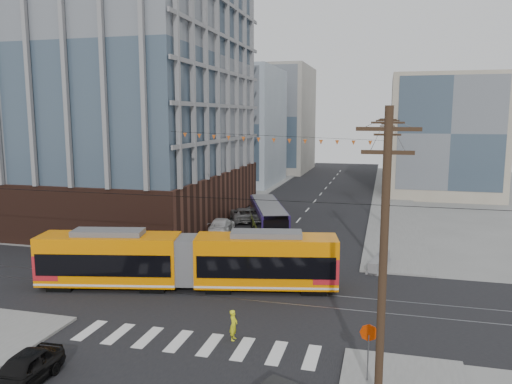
# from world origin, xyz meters

# --- Properties ---
(ground) EXTENTS (160.00, 160.00, 0.00)m
(ground) POSITION_xyz_m (0.00, 0.00, 0.00)
(ground) COLOR slate
(office_building) EXTENTS (30.00, 25.00, 28.60)m
(office_building) POSITION_xyz_m (-22.00, 23.00, 14.30)
(office_building) COLOR #381E16
(office_building) RESTS_ON ground
(bg_bldg_nw_near) EXTENTS (18.00, 16.00, 18.00)m
(bg_bldg_nw_near) POSITION_xyz_m (-17.00, 52.00, 9.00)
(bg_bldg_nw_near) COLOR #8C99A5
(bg_bldg_nw_near) RESTS_ON ground
(bg_bldg_ne_near) EXTENTS (14.00, 14.00, 16.00)m
(bg_bldg_ne_near) POSITION_xyz_m (16.00, 48.00, 8.00)
(bg_bldg_ne_near) COLOR gray
(bg_bldg_ne_near) RESTS_ON ground
(bg_bldg_nw_far) EXTENTS (16.00, 18.00, 20.00)m
(bg_bldg_nw_far) POSITION_xyz_m (-14.00, 72.00, 10.00)
(bg_bldg_nw_far) COLOR gray
(bg_bldg_nw_far) RESTS_ON ground
(bg_bldg_ne_far) EXTENTS (16.00, 16.00, 14.00)m
(bg_bldg_ne_far) POSITION_xyz_m (18.00, 68.00, 7.00)
(bg_bldg_ne_far) COLOR #8C99A5
(bg_bldg_ne_far) RESTS_ON ground
(utility_pole_near) EXTENTS (0.30, 0.30, 11.00)m
(utility_pole_near) POSITION_xyz_m (8.50, -6.00, 5.50)
(utility_pole_near) COLOR black
(utility_pole_near) RESTS_ON ground
(utility_pole_far) EXTENTS (0.30, 0.30, 11.00)m
(utility_pole_far) POSITION_xyz_m (8.50, 56.00, 5.50)
(utility_pole_far) COLOR black
(utility_pole_far) RESTS_ON ground
(streetcar) EXTENTS (18.55, 6.42, 3.55)m
(streetcar) POSITION_xyz_m (-3.20, 4.04, 1.77)
(streetcar) COLOR orange
(streetcar) RESTS_ON ground
(city_bus) EXTENTS (5.88, 10.95, 3.06)m
(city_bus) POSITION_xyz_m (-1.49, 18.62, 1.53)
(city_bus) COLOR #1D1141
(city_bus) RESTS_ON ground
(black_sedan) EXTENTS (1.71, 3.98, 1.34)m
(black_sedan) POSITION_xyz_m (-5.15, -8.29, 0.67)
(black_sedan) COLOR black
(black_sedan) RESTS_ON ground
(parked_car_silver) EXTENTS (2.12, 4.48, 1.42)m
(parked_car_silver) POSITION_xyz_m (-5.74, 11.98, 0.71)
(parked_car_silver) COLOR beige
(parked_car_silver) RESTS_ON ground
(parked_car_white) EXTENTS (2.42, 4.80, 1.34)m
(parked_car_white) POSITION_xyz_m (-6.01, 19.04, 0.67)
(parked_car_white) COLOR silver
(parked_car_white) RESTS_ON ground
(parked_car_grey) EXTENTS (4.12, 5.59, 1.41)m
(parked_car_grey) POSITION_xyz_m (-5.45, 24.18, 0.71)
(parked_car_grey) COLOR slate
(parked_car_grey) RESTS_ON ground
(pedestrian) EXTENTS (0.36, 0.55, 1.49)m
(pedestrian) POSITION_xyz_m (1.70, -2.18, 0.75)
(pedestrian) COLOR yellow
(pedestrian) RESTS_ON ground
(stop_sign) EXTENTS (0.74, 0.74, 2.35)m
(stop_sign) POSITION_xyz_m (8.06, -4.62, 1.17)
(stop_sign) COLOR #B32A00
(stop_sign) RESTS_ON ground
(jersey_barrier) EXTENTS (1.78, 4.20, 0.82)m
(jersey_barrier) POSITION_xyz_m (8.30, 11.50, 0.41)
(jersey_barrier) COLOR gray
(jersey_barrier) RESTS_ON ground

